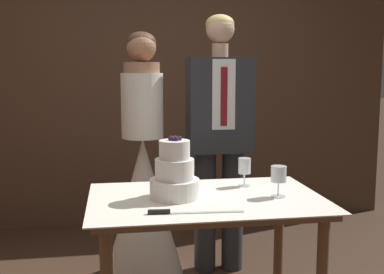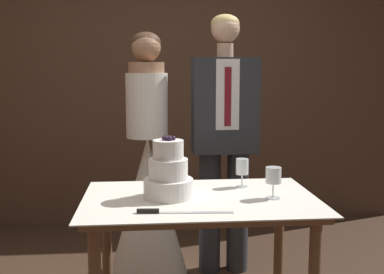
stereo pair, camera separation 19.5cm
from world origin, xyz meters
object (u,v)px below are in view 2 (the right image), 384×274
Objects in this scene: cake_table at (200,217)px; tiered_cake at (168,175)px; wine_glass_middle at (242,167)px; bride at (148,189)px; cake_knife at (166,211)px; wine_glass_near at (273,176)px; groom at (224,132)px.

cake_table is 0.27m from tiered_cake.
wine_glass_middle is 0.09× the size of bride.
cake_table is 2.70× the size of cake_knife.
wine_glass_near is at bearing -66.44° from wine_glass_middle.
bride is at bearing 98.14° from cake_knife.
bride is (-0.08, 1.14, -0.18)m from cake_knife.
groom is at bearing 95.93° from wine_glass_near.
cake_knife is 0.26× the size of bride.
cake_knife is at bearing -125.52° from cake_table.
groom reaches higher than wine_glass_near.
wine_glass_near is at bearing -56.44° from bride.
cake_table is 0.98m from groom.
tiered_cake is (-0.16, 0.02, 0.22)m from cake_table.
wine_glass_near is (0.36, -0.05, 0.22)m from cake_table.
cake_knife is at bearing -111.17° from groom.
wine_glass_near is at bearing -7.07° from tiered_cake.
wine_glass_middle is 0.91m from bride.
cake_knife is 0.59m from wine_glass_near.
wine_glass_middle is (0.25, 0.20, 0.21)m from cake_table.
tiered_cake reaches higher than cake_table.
wine_glass_middle is (0.41, 0.18, -0.01)m from tiered_cake.
bride is 0.93× the size of groom.
wine_glass_middle is at bearing 113.56° from wine_glass_near.
cake_table is 0.33m from cake_knife.
cake_knife is at bearing -94.55° from tiered_cake.
groom reaches higher than tiered_cake.
wine_glass_middle is 0.70m from groom.
wine_glass_middle is at bearing -53.31° from bride.
cake_knife reaches higher than cake_table.
bride is (-0.62, 0.94, -0.28)m from wine_glass_near.
cake_table is 0.93m from bride.
wine_glass_near is (0.52, -0.06, -0.00)m from tiered_cake.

